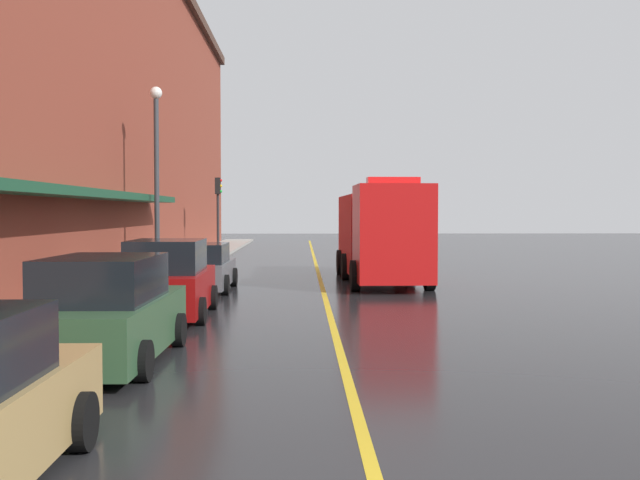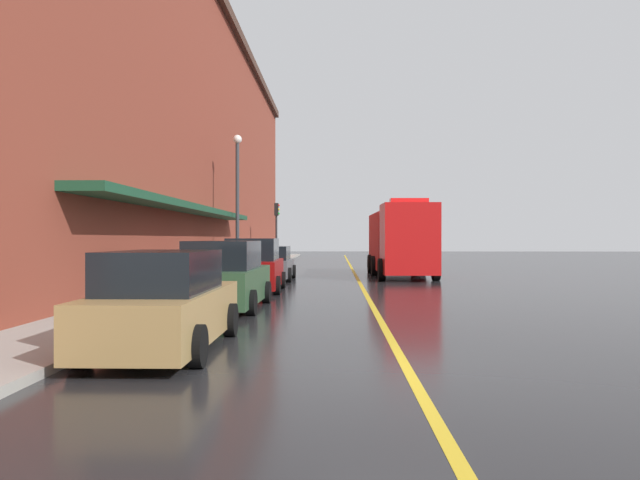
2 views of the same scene
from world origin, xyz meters
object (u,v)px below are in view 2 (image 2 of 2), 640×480
parked_car_3 (271,264)px  traffic_light_near (277,221)px  parked_car_1 (225,277)px  parking_meter_0 (214,262)px  parking_meter_1 (180,269)px  parked_car_2 (254,267)px  parked_car_0 (165,304)px  fire_truck (400,241)px  street_lamp_left (237,189)px

parked_car_3 → traffic_light_near: bearing=4.8°
parked_car_1 → parked_car_3: size_ratio=1.08×
parked_car_3 → parking_meter_0: (-1.37, -6.22, 0.32)m
parked_car_1 → parking_meter_1: 1.38m
parked_car_2 → parked_car_3: 5.97m
parked_car_3 → parked_car_1: bearing=179.9°
parked_car_0 → fire_truck: bearing=-16.7°
parked_car_0 → parking_meter_1: 6.65m
parked_car_0 → parked_car_1: bearing=0.7°
parked_car_3 → parking_meter_0: 6.38m
parked_car_2 → street_lamp_left: street_lamp_left is taller
parked_car_1 → parking_meter_1: size_ratio=3.55×
parked_car_0 → traffic_light_near: traffic_light_near is taller
traffic_light_near → parked_car_2: bearing=-86.6°
parked_car_3 → parking_meter_1: (-1.37, -10.99, 0.32)m
parked_car_0 → traffic_light_near: (-1.34, 33.85, 2.36)m
parked_car_1 → fire_truck: bearing=-22.4°
fire_truck → parking_meter_1: size_ratio=6.91×
fire_truck → parked_car_0: bearing=-17.8°
street_lamp_left → traffic_light_near: (0.66, 13.59, -1.24)m
parking_meter_0 → parking_meter_1: (0.00, -4.77, 0.00)m
parking_meter_0 → street_lamp_left: 9.61m
street_lamp_left → parked_car_2: bearing=-77.2°
parked_car_0 → parked_car_2: (-0.02, 11.52, 0.09)m
parked_car_2 → street_lamp_left: (-1.98, 8.74, 3.52)m
parked_car_1 → parking_meter_1: bearing=75.3°
parked_car_3 → fire_truck: (6.18, 3.08, 1.03)m
parked_car_0 → fire_truck: (6.15, 20.57, 0.97)m
parked_car_3 → parking_meter_1: size_ratio=3.28×
parked_car_1 → fire_truck: (6.23, 14.44, 0.91)m
parked_car_1 → parking_meter_0: parked_car_1 is taller
parked_car_3 → street_lamp_left: 5.00m
parked_car_0 → parking_meter_0: bearing=7.0°
fire_truck → parking_meter_1: bearing=-29.4°
traffic_light_near → street_lamp_left: bearing=-92.8°
traffic_light_near → parking_meter_1: bearing=-90.1°
parked_car_2 → parked_car_3: (-0.01, 5.97, -0.15)m
parked_car_1 → parked_car_3: parked_car_1 is taller
parking_meter_0 → parking_meter_1: 4.77m
parked_car_0 → parked_car_1: parked_car_1 is taller
parked_car_2 → traffic_light_near: 22.48m
parking_meter_0 → street_lamp_left: street_lamp_left is taller
parked_car_0 → traffic_light_near: bearing=2.2°
fire_truck → street_lamp_left: size_ratio=1.33×
fire_truck → parking_meter_0: (-7.55, -9.30, -0.71)m
parked_car_1 → traffic_light_near: bearing=3.5°
parked_car_1 → parking_meter_1: (-1.32, 0.37, 0.21)m
parked_car_1 → parked_car_3: bearing=0.7°
parked_car_2 → fire_truck: bearing=-35.3°
parked_car_1 → parking_meter_0: (-1.32, 5.14, 0.21)m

